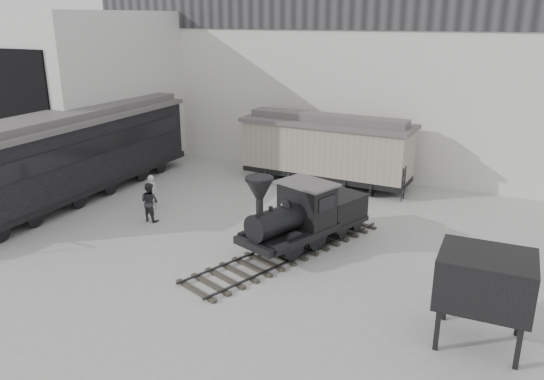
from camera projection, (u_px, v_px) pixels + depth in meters
The scene contains 9 objects.
ground at pixel (219, 275), 18.70m from camera, with size 90.00×90.00×0.00m, color #9E9E9B.
north_wall at pixel (356, 75), 29.75m from camera, with size 34.00×2.51×11.00m.
west_pavilion at pixel (98, 90), 31.88m from camera, with size 7.00×12.11×9.00m.
locomotive at pixel (301, 219), 20.56m from camera, with size 4.98×9.42×3.28m.
boxcar at pixel (326, 148), 28.41m from camera, with size 9.34×3.16×3.79m.
passenger_coach at pixel (80, 152), 26.44m from camera, with size 3.83×15.25×4.05m.
visitor_a at pixel (152, 192), 24.83m from camera, with size 0.62×0.41×1.70m, color silver.
visitor_b at pixel (150, 202), 23.44m from camera, with size 0.86×0.67×1.76m, color #2C2B2F.
coal_hopper at pixel (484, 286), 14.31m from camera, with size 2.51×2.08×2.68m.
Camera 1 is at (9.10, -14.29, 8.68)m, focal length 35.00 mm.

